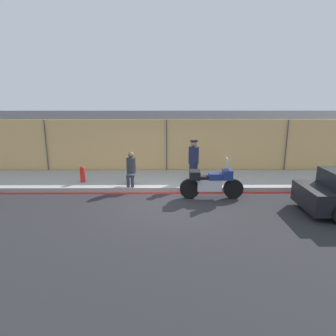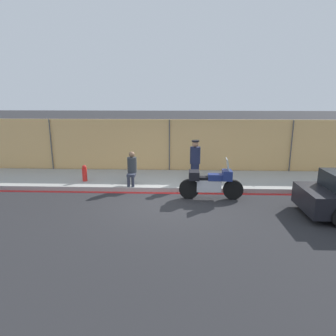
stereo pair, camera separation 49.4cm
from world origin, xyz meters
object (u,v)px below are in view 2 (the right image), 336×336
officer_standing (195,160)px  person_seated_on_curb (132,166)px  motorcycle (211,183)px  fire_hydrant (85,173)px

officer_standing → person_seated_on_curb: 2.60m
motorcycle → fire_hydrant: 5.18m
person_seated_on_curb → fire_hydrant: (-2.00, 0.37, -0.39)m
person_seated_on_curb → officer_standing: bearing=16.3°
person_seated_on_curb → fire_hydrant: 2.07m
person_seated_on_curb → fire_hydrant: bearing=169.6°
motorcycle → person_seated_on_curb: 3.17m
motorcycle → person_seated_on_curb: bearing=160.2°
motorcycle → person_seated_on_curb: (-2.96, 1.11, 0.30)m
fire_hydrant → motorcycle: bearing=-16.6°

